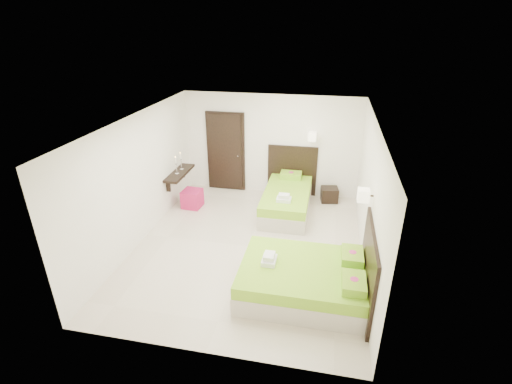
% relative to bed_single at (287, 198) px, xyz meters
% --- Properties ---
extents(floor, '(5.50, 5.50, 0.00)m').
position_rel_bed_single_xyz_m(floor, '(-0.57, -1.77, -0.32)').
color(floor, beige).
rests_on(floor, ground).
extents(bed_single, '(1.27, 2.12, 1.75)m').
position_rel_bed_single_xyz_m(bed_single, '(0.00, 0.00, 0.00)').
color(bed_single, beige).
rests_on(bed_single, ground).
extents(bed_double, '(2.09, 1.77, 1.72)m').
position_rel_bed_single_xyz_m(bed_double, '(0.72, -2.99, -0.01)').
color(bed_double, beige).
rests_on(bed_double, ground).
extents(nightstand, '(0.47, 0.43, 0.37)m').
position_rel_bed_single_xyz_m(nightstand, '(1.00, 0.68, -0.13)').
color(nightstand, black).
rests_on(nightstand, ground).
extents(ottoman, '(0.47, 0.47, 0.44)m').
position_rel_bed_single_xyz_m(ottoman, '(-2.32, -0.30, -0.10)').
color(ottoman, '#AF174C').
rests_on(ottoman, ground).
extents(door, '(1.02, 0.15, 2.14)m').
position_rel_bed_single_xyz_m(door, '(-1.77, 0.93, 0.73)').
color(door, black).
rests_on(door, ground).
extents(console_shelf, '(0.35, 1.20, 0.78)m').
position_rel_bed_single_xyz_m(console_shelf, '(-2.66, -0.17, 0.50)').
color(console_shelf, black).
rests_on(console_shelf, ground).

